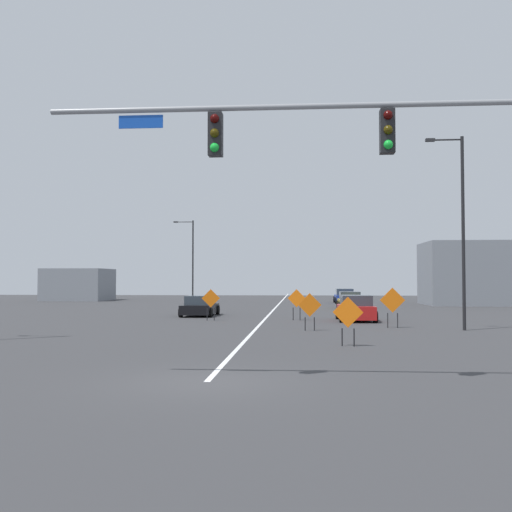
# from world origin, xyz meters

# --- Properties ---
(ground) EXTENTS (151.95, 151.95, 0.00)m
(ground) POSITION_xyz_m (0.00, 0.00, 0.00)
(ground) COLOR #38383A
(road_centre_stripe) EXTENTS (0.16, 84.41, 0.01)m
(road_centre_stripe) POSITION_xyz_m (0.00, 42.21, 0.00)
(road_centre_stripe) COLOR white
(road_centre_stripe) RESTS_ON ground
(traffic_signal_assembly) EXTENTS (12.44, 0.44, 6.99)m
(traffic_signal_assembly) POSITION_xyz_m (4.29, -0.01, 5.32)
(traffic_signal_assembly) COLOR gray
(traffic_signal_assembly) RESTS_ON ground
(street_lamp_near_left) EXTENTS (1.82, 0.24, 9.38)m
(street_lamp_near_left) POSITION_xyz_m (9.93, 15.29, 5.11)
(street_lamp_near_left) COLOR black
(street_lamp_near_left) RESTS_ON ground
(street_lamp_far_right) EXTENTS (2.22, 0.24, 8.84)m
(street_lamp_far_right) POSITION_xyz_m (-9.74, 50.45, 4.87)
(street_lamp_far_right) COLOR black
(street_lamp_far_right) RESTS_ON ground
(construction_sign_right_lane) EXTENTS (1.11, 0.31, 1.80)m
(construction_sign_right_lane) POSITION_xyz_m (3.95, 7.96, 1.14)
(construction_sign_right_lane) COLOR orange
(construction_sign_right_lane) RESTS_ON ground
(construction_sign_median_near) EXTENTS (1.13, 0.11, 1.79)m
(construction_sign_median_near) POSITION_xyz_m (2.64, 14.49, 1.12)
(construction_sign_median_near) COLOR orange
(construction_sign_median_near) RESTS_ON ground
(construction_sign_right_shoulder) EXTENTS (1.06, 0.27, 1.85)m
(construction_sign_right_shoulder) POSITION_xyz_m (1.95, 21.71, 1.18)
(construction_sign_right_shoulder) COLOR orange
(construction_sign_right_shoulder) RESTS_ON ground
(construction_sign_median_far) EXTENTS (1.08, 0.17, 1.86)m
(construction_sign_median_far) POSITION_xyz_m (-3.13, 21.13, 1.19)
(construction_sign_median_far) COLOR orange
(construction_sign_median_far) RESTS_ON ground
(construction_sign_left_shoulder) EXTENTS (1.26, 0.08, 2.02)m
(construction_sign_left_shoulder) POSITION_xyz_m (6.83, 16.48, 1.29)
(construction_sign_left_shoulder) COLOR orange
(construction_sign_left_shoulder) RESTS_ON ground
(car_red_distant) EXTENTS (2.18, 4.23, 1.51)m
(car_red_distant) POSITION_xyz_m (5.42, 21.44, 0.69)
(car_red_distant) COLOR red
(car_red_distant) RESTS_ON ground
(car_black_mid) EXTENTS (2.17, 4.55, 1.34)m
(car_black_mid) POSITION_xyz_m (-4.54, 25.64, 0.64)
(car_black_mid) COLOR black
(car_black_mid) RESTS_ON ground
(car_yellow_passing) EXTENTS (2.01, 4.10, 1.41)m
(car_yellow_passing) POSITION_xyz_m (6.19, 35.92, 0.64)
(car_yellow_passing) COLOR gold
(car_yellow_passing) RESTS_ON ground
(car_blue_far) EXTENTS (2.07, 4.52, 1.48)m
(car_blue_far) POSITION_xyz_m (6.55, 47.24, 0.67)
(car_blue_far) COLOR #1E389E
(car_blue_far) RESTS_ON ground
(roadside_building_west) EXTENTS (6.80, 6.43, 3.63)m
(roadside_building_west) POSITION_xyz_m (-23.35, 53.10, 1.81)
(roadside_building_west) COLOR gray
(roadside_building_west) RESTS_ON ground
(roadside_building_east) EXTENTS (9.45, 7.30, 5.95)m
(roadside_building_east) POSITION_xyz_m (18.67, 44.33, 2.98)
(roadside_building_east) COLOR gray
(roadside_building_east) RESTS_ON ground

